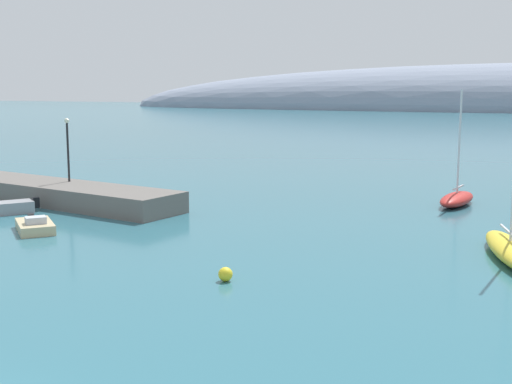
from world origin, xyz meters
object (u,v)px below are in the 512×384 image
at_px(mooring_buoy_yellow, 225,274).
at_px(sailboat_yellow_mid_mooring, 510,249).
at_px(harbor_lamp_post, 68,143).
at_px(motorboat_sand_alongside_breakwater, 35,226).
at_px(sailboat_red_outer_mooring, 457,198).

bearing_deg(mooring_buoy_yellow, sailboat_yellow_mid_mooring, 37.81).
bearing_deg(harbor_lamp_post, motorboat_sand_alongside_breakwater, -62.96).
bearing_deg(sailboat_red_outer_mooring, mooring_buoy_yellow, -7.66).
bearing_deg(motorboat_sand_alongside_breakwater, sailboat_yellow_mid_mooring, 51.28).
distance_m(sailboat_red_outer_mooring, harbor_lamp_post, 28.27).
bearing_deg(mooring_buoy_yellow, sailboat_red_outer_mooring, 72.92).
relative_size(motorboat_sand_alongside_breakwater, harbor_lamp_post, 0.84).
bearing_deg(sailboat_yellow_mid_mooring, harbor_lamp_post, -115.53).
xyz_separation_m(motorboat_sand_alongside_breakwater, harbor_lamp_post, (-4.87, 9.54, 3.94)).
relative_size(motorboat_sand_alongside_breakwater, mooring_buoy_yellow, 6.20).
bearing_deg(sailboat_red_outer_mooring, sailboat_yellow_mid_mooring, 24.95).
bearing_deg(sailboat_red_outer_mooring, motorboat_sand_alongside_breakwater, -40.50).
bearing_deg(mooring_buoy_yellow, harbor_lamp_post, 143.14).
relative_size(sailboat_yellow_mid_mooring, sailboat_red_outer_mooring, 1.34).
xyz_separation_m(mooring_buoy_yellow, harbor_lamp_post, (-19.45, 14.58, 3.96)).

